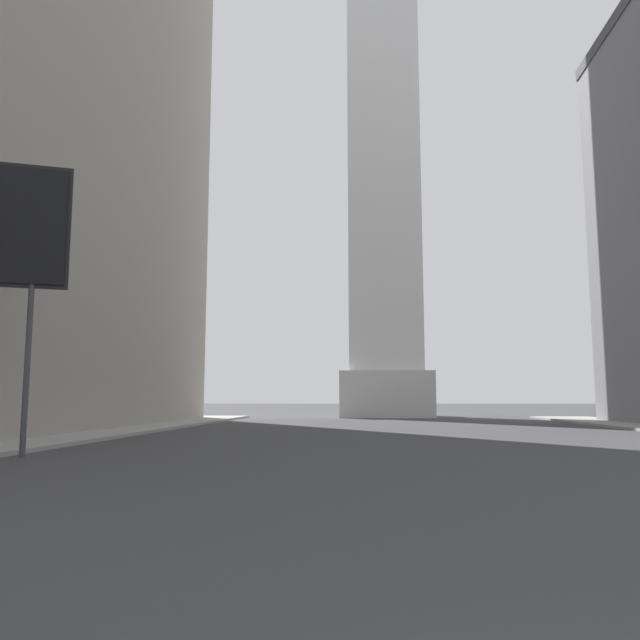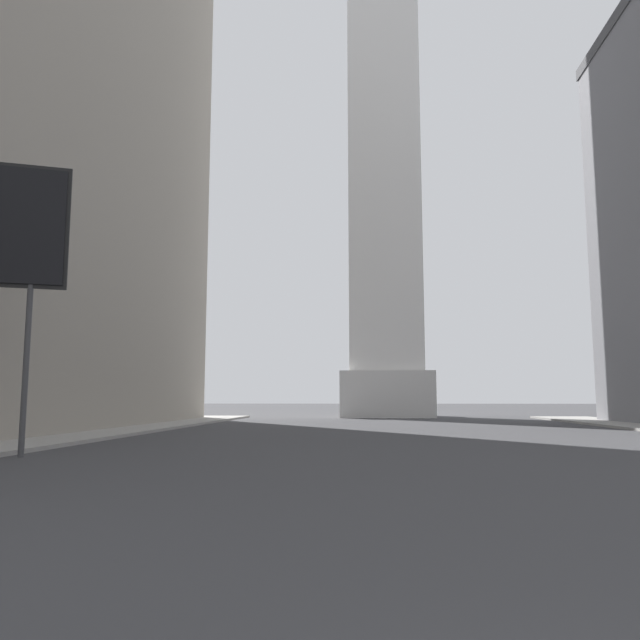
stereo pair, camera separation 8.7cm
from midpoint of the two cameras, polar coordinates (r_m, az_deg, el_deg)
name	(u,v)px [view 1 (the left image)]	position (r m, az deg, el deg)	size (l,w,h in m)	color
sidewalk_left	(6,444)	(26.44, -26.83, -10.07)	(5.00, 70.26, 0.15)	gray
obelisk	(382,59)	(69.30, 5.62, 22.64)	(8.56, 8.56, 74.50)	silver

